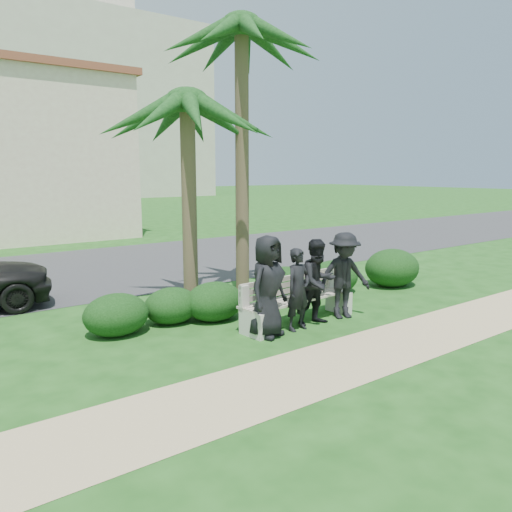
% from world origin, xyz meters
% --- Properties ---
extents(ground, '(160.00, 160.00, 0.00)m').
position_xyz_m(ground, '(0.00, 0.00, 0.00)').
color(ground, '#194313').
rests_on(ground, ground).
extents(footpath, '(30.00, 1.60, 0.01)m').
position_xyz_m(footpath, '(0.00, -1.80, 0.00)').
color(footpath, tan).
rests_on(footpath, ground).
extents(asphalt_street, '(160.00, 8.00, 0.01)m').
position_xyz_m(asphalt_street, '(0.00, 8.00, 0.00)').
color(asphalt_street, '#2D2D30').
rests_on(asphalt_street, ground).
extents(stucco_bldg_right, '(8.40, 8.40, 7.30)m').
position_xyz_m(stucco_bldg_right, '(-1.00, 18.00, 3.66)').
color(stucco_bldg_right, beige).
rests_on(stucco_bldg_right, ground).
extents(hotel_tower, '(26.00, 18.00, 37.30)m').
position_xyz_m(hotel_tower, '(14.00, 55.00, 13.41)').
color(hotel_tower, beige).
rests_on(hotel_tower, ground).
extents(park_bench, '(2.61, 0.78, 0.90)m').
position_xyz_m(park_bench, '(0.08, 0.13, 0.40)').
color(park_bench, '#AEA492').
rests_on(park_bench, ground).
extents(man_a, '(1.04, 0.85, 1.84)m').
position_xyz_m(man_a, '(-0.89, -0.15, 0.92)').
color(man_a, black).
rests_on(man_a, ground).
extents(man_b, '(0.60, 0.43, 1.55)m').
position_xyz_m(man_b, '(-0.20, -0.19, 0.77)').
color(man_b, black).
rests_on(man_b, ground).
extents(man_c, '(0.84, 0.67, 1.67)m').
position_xyz_m(man_c, '(0.33, -0.16, 0.84)').
color(man_c, black).
rests_on(man_c, ground).
extents(man_d, '(1.27, 0.96, 1.75)m').
position_xyz_m(man_d, '(1.06, -0.15, 0.87)').
color(man_d, black).
rests_on(man_d, ground).
extents(hedge_a, '(1.20, 0.99, 0.78)m').
position_xyz_m(hedge_a, '(-3.03, 1.58, 0.39)').
color(hedge_a, black).
rests_on(hedge_a, ground).
extents(hedge_b, '(1.11, 0.91, 0.72)m').
position_xyz_m(hedge_b, '(-1.89, 1.63, 0.36)').
color(hedge_b, black).
rests_on(hedge_b, ground).
extents(hedge_c, '(1.21, 1.00, 0.79)m').
position_xyz_m(hedge_c, '(-1.11, 1.30, 0.40)').
color(hedge_c, black).
rests_on(hedge_c, ground).
extents(hedge_d, '(1.30, 1.07, 0.85)m').
position_xyz_m(hedge_d, '(0.88, 1.48, 0.42)').
color(hedge_d, black).
rests_on(hedge_d, ground).
extents(hedge_e, '(1.27, 1.05, 0.83)m').
position_xyz_m(hedge_e, '(2.45, 1.48, 0.41)').
color(hedge_e, black).
rests_on(hedge_e, ground).
extents(hedge_f, '(1.53, 1.26, 1.00)m').
position_xyz_m(hedge_f, '(4.20, 1.11, 0.50)').
color(hedge_f, black).
rests_on(hedge_f, ground).
extents(palm_left, '(3.00, 3.00, 5.29)m').
position_xyz_m(palm_left, '(-0.96, 2.50, 4.33)').
color(palm_left, brown).
rests_on(palm_left, ground).
extents(palm_right, '(3.00, 3.00, 7.09)m').
position_xyz_m(palm_right, '(0.60, 2.74, 6.07)').
color(palm_right, brown).
rests_on(palm_right, ground).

